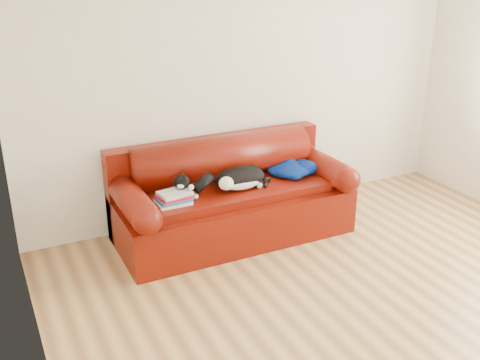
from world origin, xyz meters
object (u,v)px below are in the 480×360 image
object	(u,v)px
book_stack	(174,198)
cat	(240,179)
blanket	(292,169)
sofa_base	(233,212)

from	to	relation	value
book_stack	cat	size ratio (longest dim) A/B	0.41
book_stack	blanket	world-z (taller)	blanket
book_stack	cat	world-z (taller)	cat
sofa_base	cat	xyz separation A→B (m)	(0.02, -0.10, 0.36)
book_stack	sofa_base	bearing A→B (deg)	13.14
cat	blanket	world-z (taller)	cat
blanket	cat	bearing A→B (deg)	-171.95
sofa_base	blanket	bearing A→B (deg)	-1.73
blanket	sofa_base	bearing A→B (deg)	178.27
book_stack	cat	distance (m)	0.63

